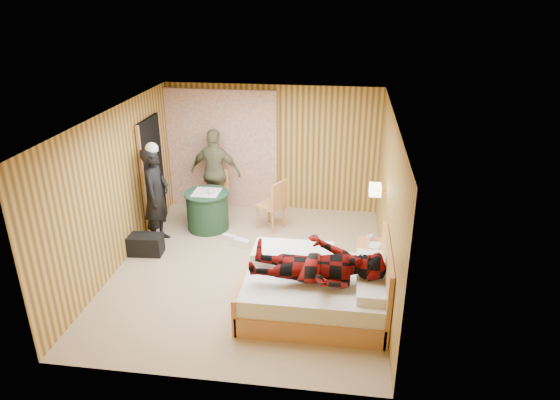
# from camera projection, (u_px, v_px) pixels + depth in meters

# --- Properties ---
(floor) EXTENTS (4.20, 5.00, 0.01)m
(floor) POSITION_uv_depth(u_px,v_px,m) (249.00, 269.00, 8.03)
(floor) COLOR tan
(floor) RESTS_ON ground
(ceiling) EXTENTS (4.20, 5.00, 0.01)m
(ceiling) POSITION_uv_depth(u_px,v_px,m) (245.00, 116.00, 7.05)
(ceiling) COLOR white
(ceiling) RESTS_ON wall_back
(wall_back) EXTENTS (4.20, 0.02, 2.50)m
(wall_back) POSITION_uv_depth(u_px,v_px,m) (272.00, 149.00, 9.82)
(wall_back) COLOR tan
(wall_back) RESTS_ON floor
(wall_left) EXTENTS (0.02, 5.00, 2.50)m
(wall_left) POSITION_uv_depth(u_px,v_px,m) (116.00, 190.00, 7.80)
(wall_left) COLOR tan
(wall_left) RESTS_ON floor
(wall_right) EXTENTS (0.02, 5.00, 2.50)m
(wall_right) POSITION_uv_depth(u_px,v_px,m) (389.00, 205.00, 7.28)
(wall_right) COLOR tan
(wall_right) RESTS_ON floor
(curtain) EXTENTS (2.20, 0.08, 2.40)m
(curtain) POSITION_uv_depth(u_px,v_px,m) (222.00, 150.00, 9.90)
(curtain) COLOR beige
(curtain) RESTS_ON floor
(doorway) EXTENTS (0.06, 0.90, 2.05)m
(doorway) POSITION_uv_depth(u_px,v_px,m) (153.00, 173.00, 9.16)
(doorway) COLOR black
(doorway) RESTS_ON floor
(wall_lamp) EXTENTS (0.26, 0.24, 0.16)m
(wall_lamp) POSITION_uv_depth(u_px,v_px,m) (375.00, 190.00, 7.69)
(wall_lamp) COLOR gold
(wall_lamp) RESTS_ON wall_right
(bed) EXTENTS (1.98, 1.54, 1.06)m
(bed) POSITION_uv_depth(u_px,v_px,m) (316.00, 289.00, 6.93)
(bed) COLOR tan
(bed) RESTS_ON floor
(nightstand) EXTENTS (0.40, 0.54, 0.52)m
(nightstand) POSITION_uv_depth(u_px,v_px,m) (368.00, 259.00, 7.78)
(nightstand) COLOR tan
(nightstand) RESTS_ON floor
(round_table) EXTENTS (0.82, 0.82, 0.73)m
(round_table) POSITION_uv_depth(u_px,v_px,m) (208.00, 210.00, 9.25)
(round_table) COLOR #1F452B
(round_table) RESTS_ON floor
(chair_far) EXTENTS (0.48, 0.48, 0.93)m
(chair_far) POSITION_uv_depth(u_px,v_px,m) (217.00, 189.00, 9.78)
(chair_far) COLOR tan
(chair_far) RESTS_ON floor
(chair_near) EXTENTS (0.59, 0.59, 0.96)m
(chair_near) POSITION_uv_depth(u_px,v_px,m) (274.00, 202.00, 9.13)
(chair_near) COLOR tan
(chair_near) RESTS_ON floor
(duffel_bag) EXTENTS (0.63, 0.37, 0.34)m
(duffel_bag) POSITION_uv_depth(u_px,v_px,m) (145.00, 245.00, 8.42)
(duffel_bag) COLOR black
(duffel_bag) RESTS_ON floor
(sneaker_left) EXTENTS (0.32, 0.23, 0.13)m
(sneaker_left) POSITION_uv_depth(u_px,v_px,m) (241.00, 243.00, 8.70)
(sneaker_left) COLOR white
(sneaker_left) RESTS_ON floor
(sneaker_right) EXTENTS (0.26, 0.16, 0.11)m
(sneaker_right) POSITION_uv_depth(u_px,v_px,m) (229.00, 238.00, 8.91)
(sneaker_right) COLOR white
(sneaker_right) RESTS_ON floor
(woman_standing) EXTENTS (0.42, 0.64, 1.75)m
(woman_standing) POSITION_uv_depth(u_px,v_px,m) (156.00, 196.00, 8.57)
(woman_standing) COLOR black
(woman_standing) RESTS_ON floor
(man_at_table) EXTENTS (1.05, 0.53, 1.72)m
(man_at_table) POSITION_uv_depth(u_px,v_px,m) (216.00, 173.00, 9.68)
(man_at_table) COLOR #6B6947
(man_at_table) RESTS_ON floor
(man_on_bed) EXTENTS (0.86, 0.67, 1.77)m
(man_on_bed) POSITION_uv_depth(u_px,v_px,m) (318.00, 256.00, 6.47)
(man_on_bed) COLOR #6D0B0A
(man_on_bed) RESTS_ON bed
(book_lower) EXTENTS (0.17, 0.23, 0.02)m
(book_lower) POSITION_uv_depth(u_px,v_px,m) (370.00, 245.00, 7.63)
(book_lower) COLOR white
(book_lower) RESTS_ON nightstand
(book_upper) EXTENTS (0.24, 0.27, 0.02)m
(book_upper) POSITION_uv_depth(u_px,v_px,m) (370.00, 244.00, 7.62)
(book_upper) COLOR white
(book_upper) RESTS_ON nightstand
(cup_nightstand) EXTENTS (0.13, 0.13, 0.09)m
(cup_nightstand) POSITION_uv_depth(u_px,v_px,m) (370.00, 238.00, 7.78)
(cup_nightstand) COLOR white
(cup_nightstand) RESTS_ON nightstand
(cup_table) EXTENTS (0.14, 0.14, 0.10)m
(cup_table) POSITION_uv_depth(u_px,v_px,m) (211.00, 191.00, 9.03)
(cup_table) COLOR white
(cup_table) RESTS_ON round_table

